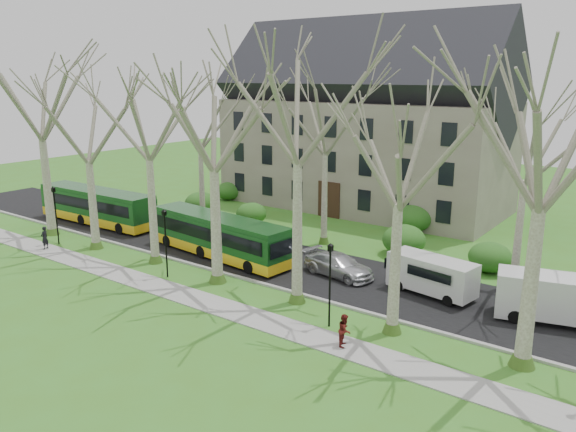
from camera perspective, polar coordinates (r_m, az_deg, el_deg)
The scene contains 16 objects.
ground at distance 33.04m, azimuth -3.79°, elevation -7.87°, with size 120.00×120.00×0.00m, color #3E7722.
sidewalk at distance 31.31m, azimuth -6.77°, elevation -9.17°, with size 70.00×2.00×0.06m, color gray.
road at distance 37.12m, azimuth 1.70°, elevation -5.27°, with size 80.00×8.00×0.06m, color black.
curb at distance 34.09m, azimuth -2.16°, elevation -7.01°, with size 80.00×0.25×0.14m, color #A5A39E.
building at distance 54.10m, azimuth 7.77°, elevation 9.49°, with size 26.50×12.20×16.00m.
tree_row_verge at distance 31.32m, azimuth -3.64°, elevation 4.25°, with size 49.00×7.00×14.00m.
tree_row_far at distance 40.84m, azimuth 4.62°, elevation 5.14°, with size 33.00×7.00×12.00m.
lamp_row at distance 31.44m, azimuth -5.04°, elevation -4.06°, with size 36.22×0.22×4.30m.
hedges at distance 46.09m, azimuth 2.94°, elevation -0.13°, with size 30.60×8.60×2.00m.
bus_lead at distance 50.20m, azimuth -18.84°, elevation 0.98°, with size 12.12×2.53×3.03m, color #134519, non-canonical shape.
bus_follow at distance 39.20m, azimuth -7.03°, elevation -2.00°, with size 11.80×2.46×2.95m, color #134519, non-canonical shape.
sedan at distance 35.53m, azimuth 5.16°, elevation -4.97°, with size 1.96×4.83×1.40m, color silver.
van_a at distance 33.38m, azimuth 14.38°, elevation -5.94°, with size 5.03×1.83×2.20m, color silver, non-canonical shape.
van_b at distance 31.87m, azimuth 25.50°, elevation -7.65°, with size 5.64×2.05×2.46m, color silver, non-canonical shape.
pedestrian_a at distance 44.34m, azimuth -23.49°, elevation -2.04°, with size 0.61×0.40×1.67m, color black.
pedestrian_b at distance 26.77m, azimuth 5.78°, elevation -11.45°, with size 0.76×0.59×1.56m, color #5D1715.
Camera 1 is at (19.83, -23.34, 12.40)m, focal length 35.00 mm.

